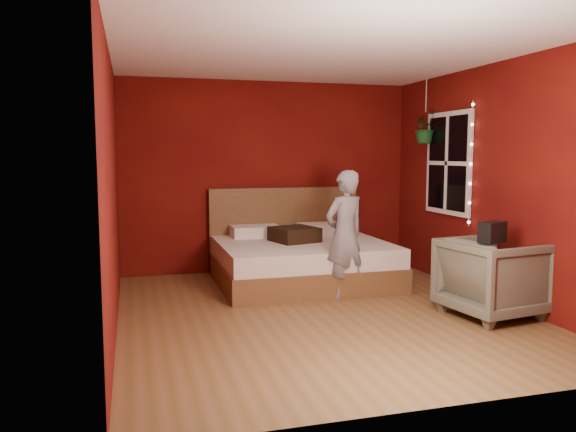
% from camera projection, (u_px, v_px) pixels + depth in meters
% --- Properties ---
extents(floor, '(4.50, 4.50, 0.00)m').
position_uv_depth(floor, '(321.00, 313.00, 5.73)').
color(floor, brown).
rests_on(floor, ground).
extents(room_walls, '(4.04, 4.54, 2.62)m').
position_uv_depth(room_walls, '(322.00, 147.00, 5.55)').
color(room_walls, maroon).
rests_on(room_walls, ground).
extents(window, '(0.05, 0.97, 1.27)m').
position_uv_depth(window, '(448.00, 163.00, 6.96)').
color(window, white).
rests_on(window, room_walls).
extents(fairy_lights, '(0.04, 0.04, 1.45)m').
position_uv_depth(fairy_lights, '(471.00, 164.00, 6.45)').
color(fairy_lights, silver).
rests_on(fairy_lights, room_walls).
extents(bed, '(2.10, 1.78, 1.15)m').
position_uv_depth(bed, '(300.00, 258.00, 7.10)').
color(bed, brown).
rests_on(bed, ground).
extents(person, '(0.61, 0.50, 1.44)m').
position_uv_depth(person, '(345.00, 235.00, 6.25)').
color(person, gray).
rests_on(person, ground).
extents(armchair, '(0.98, 0.96, 0.79)m').
position_uv_depth(armchair, '(493.00, 278.00, 5.57)').
color(armchair, '#5D5D4A').
rests_on(armchair, ground).
extents(handbag, '(0.31, 0.23, 0.20)m').
position_uv_depth(handbag, '(492.00, 232.00, 5.24)').
color(handbag, black).
rests_on(handbag, armchair).
extents(throw_pillow, '(0.62, 0.62, 0.18)m').
position_uv_depth(throw_pillow, '(294.00, 234.00, 7.02)').
color(throw_pillow, black).
rests_on(throw_pillow, bed).
extents(hanging_plant, '(0.40, 0.36, 0.85)m').
position_uv_depth(hanging_plant, '(425.00, 128.00, 7.29)').
color(hanging_plant, silver).
rests_on(hanging_plant, room_walls).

